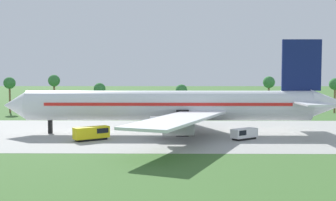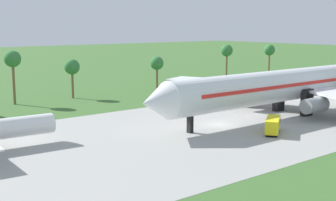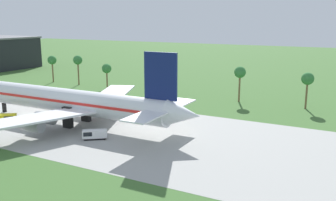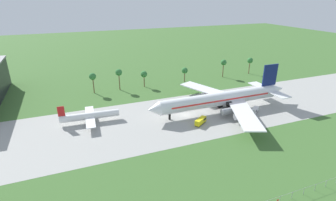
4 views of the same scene
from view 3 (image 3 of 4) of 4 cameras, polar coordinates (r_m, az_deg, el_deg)
ground_plane at (r=109.26m, az=-20.57°, el=-2.02°), size 600.00×600.00×0.00m
taxiway_strip at (r=109.26m, az=-20.57°, el=-2.01°), size 320.00×44.00×0.02m
jet_airliner at (r=94.97m, az=-14.28°, el=-0.18°), size 68.83×60.33×18.85m
baggage_tug at (r=101.51m, az=-23.80°, el=-2.56°), size 6.47×5.34×2.49m
catering_van at (r=82.98m, az=-11.25°, el=-5.08°), size 5.40×4.76×2.03m
palm_tree_row at (r=132.60m, az=-3.22°, el=4.85°), size 102.80×3.60×11.66m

